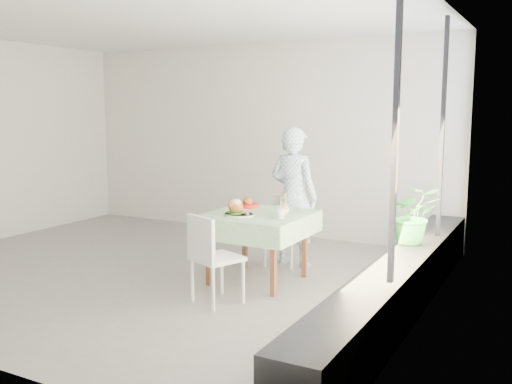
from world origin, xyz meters
The scene contains 15 objects.
floor centered at (0.00, 0.00, 0.00)m, with size 6.00×6.00×0.00m, color slate.
ceiling centered at (0.00, 0.00, 2.80)m, with size 6.00×6.00×0.00m, color white.
wall_back centered at (0.00, 2.50, 1.40)m, with size 6.00×0.02×2.80m, color silver.
wall_right centered at (3.00, 0.00, 1.40)m, with size 0.02×5.00×2.80m, color silver.
window_pane centered at (2.97, 0.00, 1.65)m, with size 0.01×4.80×2.18m, color #D1E0F9.
window_ledge centered at (2.80, 0.00, 0.25)m, with size 0.40×4.80×0.50m, color black.
cafe_table centered at (1.21, 0.25, 0.46)m, with size 1.05×1.05×0.74m.
chair_far centered at (1.16, 0.97, 0.25)m, with size 0.42×0.42×0.81m.
chair_near centered at (1.19, -0.56, 0.27)m, with size 0.53×0.53×0.86m.
diner centered at (1.27, 1.02, 0.82)m, with size 0.60×0.39×1.64m, color #83A6D1.
main_dish centered at (1.07, 0.05, 0.80)m, with size 0.34×0.34×0.17m.
juice_cup_orange centered at (1.50, 0.29, 0.81)m, with size 0.10×0.10×0.28m.
juice_cup_lemonade centered at (1.55, 0.10, 0.81)m, with size 0.10×0.10×0.27m.
second_dish centered at (0.93, 0.53, 0.78)m, with size 0.25×0.25×0.12m.
potted_plant centered at (2.74, 0.68, 0.80)m, with size 0.53×0.46×0.59m, color #2E812B.
Camera 1 is at (4.02, -5.01, 1.84)m, focal length 40.00 mm.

